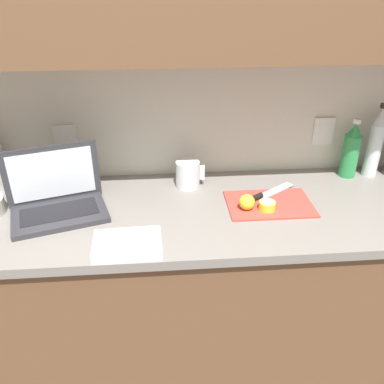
# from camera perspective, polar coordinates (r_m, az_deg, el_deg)

# --- Properties ---
(ground_plane) EXTENTS (12.00, 12.00, 0.00)m
(ground_plane) POSITION_cam_1_polar(r_m,az_deg,el_deg) (2.14, -3.83, -23.71)
(ground_plane) COLOR #564C47
(ground_plane) RESTS_ON ground
(wall_back) EXTENTS (5.20, 0.38, 2.60)m
(wall_back) POSITION_cam_1_polar(r_m,az_deg,el_deg) (1.55, -6.05, 23.61)
(wall_back) COLOR silver
(wall_back) RESTS_ON ground_plane
(counter_unit) EXTENTS (2.55, 0.62, 0.90)m
(counter_unit) POSITION_cam_1_polar(r_m,az_deg,el_deg) (1.80, -4.97, -14.68)
(counter_unit) COLOR brown
(counter_unit) RESTS_ON ground_plane
(laptop) EXTENTS (0.39, 0.31, 0.24)m
(laptop) POSITION_cam_1_polar(r_m,az_deg,el_deg) (1.57, -18.46, -0.75)
(laptop) COLOR #333338
(laptop) RESTS_ON counter_unit
(cutting_board) EXTENTS (0.32, 0.22, 0.01)m
(cutting_board) POSITION_cam_1_polar(r_m,az_deg,el_deg) (1.59, 10.79, -1.65)
(cutting_board) COLOR #D1473D
(cutting_board) RESTS_ON counter_unit
(knife) EXTENTS (0.26, 0.19, 0.02)m
(knife) POSITION_cam_1_polar(r_m,az_deg,el_deg) (1.60, 9.31, -0.66)
(knife) COLOR silver
(knife) RESTS_ON cutting_board
(lemon_half_cut) EXTENTS (0.06, 0.06, 0.03)m
(lemon_half_cut) POSITION_cam_1_polar(r_m,az_deg,el_deg) (1.53, 10.51, -1.86)
(lemon_half_cut) COLOR yellow
(lemon_half_cut) RESTS_ON cutting_board
(lemon_whole_beside) EXTENTS (0.06, 0.06, 0.06)m
(lemon_whole_beside) POSITION_cam_1_polar(r_m,az_deg,el_deg) (1.52, 7.72, -1.41)
(lemon_whole_beside) COLOR yellow
(lemon_whole_beside) RESTS_ON cutting_board
(bottle_green_soda) EXTENTS (0.07, 0.07, 0.26)m
(bottle_green_soda) POSITION_cam_1_polar(r_m,az_deg,el_deg) (1.87, 21.42, 5.44)
(bottle_green_soda) COLOR #2D934C
(bottle_green_soda) RESTS_ON counter_unit
(bottle_oil_tall) EXTENTS (0.06, 0.06, 0.32)m
(bottle_oil_tall) POSITION_cam_1_polar(r_m,az_deg,el_deg) (1.90, 24.32, 6.25)
(bottle_oil_tall) COLOR silver
(bottle_oil_tall) RESTS_ON counter_unit
(measuring_cup) EXTENTS (0.12, 0.10, 0.11)m
(measuring_cup) POSITION_cam_1_polar(r_m,az_deg,el_deg) (1.67, -0.58, 2.54)
(measuring_cup) COLOR silver
(measuring_cup) RESTS_ON counter_unit
(dish_towel) EXTENTS (0.23, 0.17, 0.02)m
(dish_towel) POSITION_cam_1_polar(r_m,az_deg,el_deg) (1.34, -9.07, -7.22)
(dish_towel) COLOR white
(dish_towel) RESTS_ON counter_unit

